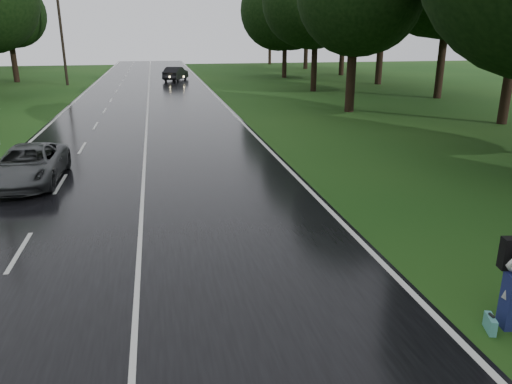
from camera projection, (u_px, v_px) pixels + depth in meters
ground at (138, 279)px, 11.15m from camera, size 160.00×160.00×0.00m
road at (147, 124)px, 29.77m from camera, size 12.00×140.00×0.04m
lane_center at (147, 124)px, 29.76m from camera, size 0.12×140.00×0.01m
grey_car at (29, 165)px, 18.01m from camera, size 2.34×4.92×1.36m
far_car at (176, 73)px, 56.45m from camera, size 3.21×5.01×1.56m
suitcase at (490, 324)px, 9.17m from camera, size 0.26×0.45×0.31m
utility_pole_far at (68, 85)px, 51.89m from camera, size 1.80×0.28×10.55m
road_sign_b at (0, 145)px, 24.48m from camera, size 0.55×0.10×2.30m
tree_left_f at (17, 82)px, 55.14m from camera, size 8.71×8.71×13.61m
tree_right_d at (349, 112)px, 34.67m from camera, size 9.09×9.09×14.20m
tree_right_e at (313, 91)px, 46.66m from camera, size 9.45×9.45×14.77m
tree_right_f at (284, 78)px, 60.66m from camera, size 8.33×8.33×13.02m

